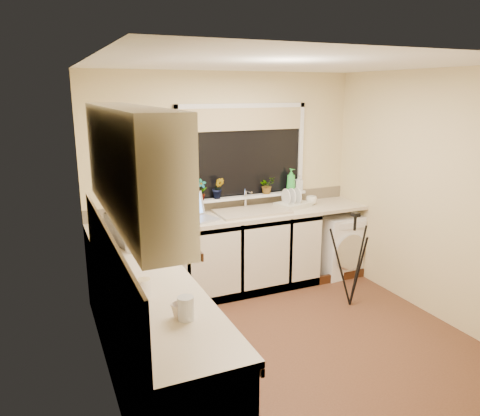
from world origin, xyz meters
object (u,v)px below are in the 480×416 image
object	(u,v)px
kettle	(134,240)
cup_back	(311,200)
plant_d	(267,185)
soap_bottle_clear	(298,183)
glass_jug	(186,308)
cup_left	(179,310)
tripod	(353,260)
washing_machine	(337,244)
laptop	(195,213)
plant_b	(218,188)
plant_a	(201,190)
soap_bottle_green	(291,180)
microwave	(132,229)
steel_jar	(144,288)
dish_rack	(293,205)

from	to	relation	value
kettle	cup_back	world-z (taller)	kettle
plant_d	soap_bottle_clear	size ratio (longest dim) A/B	1.04
glass_jug	cup_left	distance (m)	0.06
tripod	plant_d	xyz separation A→B (m)	(-0.47, 1.08, 0.64)
washing_machine	laptop	xyz separation A→B (m)	(-1.84, 0.03, 0.59)
plant_b	glass_jug	bearing A→B (deg)	-115.60
plant_a	soap_bottle_green	bearing A→B (deg)	-0.23
glass_jug	microwave	size ratio (longest dim) A/B	0.31
glass_jug	washing_machine	bearing A→B (deg)	38.65
laptop	tripod	distance (m)	1.74
washing_machine	soap_bottle_clear	world-z (taller)	soap_bottle_clear
steel_jar	cup_back	bearing A→B (deg)	35.68
glass_jug	soap_bottle_green	distance (m)	3.09
steel_jar	washing_machine	bearing A→B (deg)	30.89
microwave	steel_jar	bearing A→B (deg)	156.11
dish_rack	plant_d	world-z (taller)	plant_d
washing_machine	dish_rack	world-z (taller)	dish_rack
cup_left	kettle	bearing A→B (deg)	90.44
kettle	tripod	distance (m)	2.30
soap_bottle_green	soap_bottle_clear	distance (m)	0.13
cup_back	plant_b	bearing A→B (deg)	172.33
plant_b	plant_a	bearing A→B (deg)	-179.13
laptop	soap_bottle_green	size ratio (longest dim) A/B	1.63
microwave	plant_b	bearing A→B (deg)	-73.23
cup_left	steel_jar	bearing A→B (deg)	107.84
dish_rack	cup_back	distance (m)	0.27
glass_jug	steel_jar	distance (m)	0.46
plant_d	plant_a	bearing A→B (deg)	-178.79
laptop	plant_a	size ratio (longest dim) A/B	1.90
dish_rack	soap_bottle_clear	distance (m)	0.34
steel_jar	soap_bottle_green	world-z (taller)	soap_bottle_green
glass_jug	plant_b	bearing A→B (deg)	64.40
soap_bottle_clear	cup_left	distance (m)	3.18
washing_machine	microwave	bearing A→B (deg)	-173.50
soap_bottle_clear	tripod	bearing A→B (deg)	-88.07
tripod	steel_jar	distance (m)	2.54
dish_rack	plant_d	bearing A→B (deg)	128.45
soap_bottle_green	tripod	bearing A→B (deg)	-81.62
washing_machine	cup_back	bearing A→B (deg)	162.05
washing_machine	steel_jar	distance (m)	3.26
laptop	plant_a	xyz separation A→B (m)	(0.15, 0.21, 0.20)
kettle	steel_jar	bearing A→B (deg)	-96.99
washing_machine	cup_left	size ratio (longest dim) A/B	7.73
kettle	steel_jar	world-z (taller)	kettle
washing_machine	kettle	size ratio (longest dim) A/B	3.89
dish_rack	plant_b	bearing A→B (deg)	154.17
microwave	plant_a	size ratio (longest dim) A/B	1.96
glass_jug	plant_b	distance (m)	2.57
steel_jar	soap_bottle_green	size ratio (longest dim) A/B	0.43
washing_machine	plant_d	xyz separation A→B (m)	(-0.86, 0.25, 0.77)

